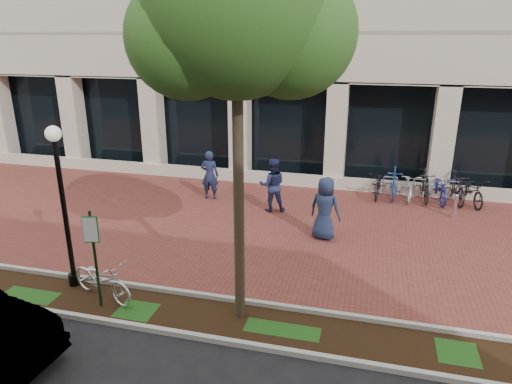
% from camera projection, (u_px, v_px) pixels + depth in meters
% --- Properties ---
extents(ground, '(120.00, 120.00, 0.00)m').
position_uv_depth(ground, '(257.00, 226.00, 14.90)').
color(ground, black).
rests_on(ground, ground).
extents(brick_plaza, '(40.00, 9.00, 0.01)m').
position_uv_depth(brick_plaza, '(257.00, 226.00, 14.90)').
color(brick_plaza, brown).
rests_on(brick_plaza, ground).
extents(planting_strip, '(40.00, 1.50, 0.01)m').
position_uv_depth(planting_strip, '(199.00, 316.00, 10.09)').
color(planting_strip, black).
rests_on(planting_strip, ground).
extents(curb_plaza_side, '(40.00, 0.12, 0.12)m').
position_uv_depth(curb_plaza_side, '(210.00, 296.00, 10.76)').
color(curb_plaza_side, '#ACACA3').
rests_on(curb_plaza_side, ground).
extents(curb_street_side, '(40.00, 0.12, 0.12)m').
position_uv_depth(curb_street_side, '(185.00, 335.00, 9.38)').
color(curb_street_side, '#ACACA3').
rests_on(curb_street_side, ground).
extents(parking_sign, '(0.34, 0.07, 2.35)m').
position_uv_depth(parking_sign, '(94.00, 247.00, 9.98)').
color(parking_sign, '#123218').
rests_on(parking_sign, ground).
extents(lamppost, '(0.36, 0.36, 4.00)m').
position_uv_depth(lamppost, '(63.00, 199.00, 10.65)').
color(lamppost, black).
rests_on(lamppost, ground).
extents(street_tree, '(4.12, 3.44, 8.17)m').
position_uv_depth(street_tree, '(240.00, 16.00, 8.14)').
color(street_tree, '#423626').
rests_on(street_tree, ground).
extents(locked_bicycle, '(2.03, 1.24, 1.01)m').
position_uv_depth(locked_bicycle, '(102.00, 279.00, 10.64)').
color(locked_bicycle, silver).
rests_on(locked_bicycle, ground).
extents(pedestrian_left, '(0.71, 0.49, 1.87)m').
position_uv_depth(pedestrian_left, '(210.00, 175.00, 17.11)').
color(pedestrian_left, '#1B2444').
rests_on(pedestrian_left, ground).
extents(pedestrian_mid, '(1.09, 0.95, 1.90)m').
position_uv_depth(pedestrian_mid, '(272.00, 185.00, 15.90)').
color(pedestrian_mid, '#1F254F').
rests_on(pedestrian_mid, ground).
extents(pedestrian_right, '(1.09, 0.86, 1.95)m').
position_uv_depth(pedestrian_right, '(325.00, 208.00, 13.69)').
color(pedestrian_right, '#1C2846').
rests_on(pedestrian_right, ground).
extents(bollard, '(0.12, 0.12, 0.85)m').
position_uv_depth(bollard, '(455.00, 206.00, 15.42)').
color(bollard, silver).
rests_on(bollard, ground).
extents(bike_rack_cluster, '(4.29, 2.09, 1.16)m').
position_uv_depth(bike_rack_cluster, '(424.00, 186.00, 17.10)').
color(bike_rack_cluster, black).
rests_on(bike_rack_cluster, ground).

